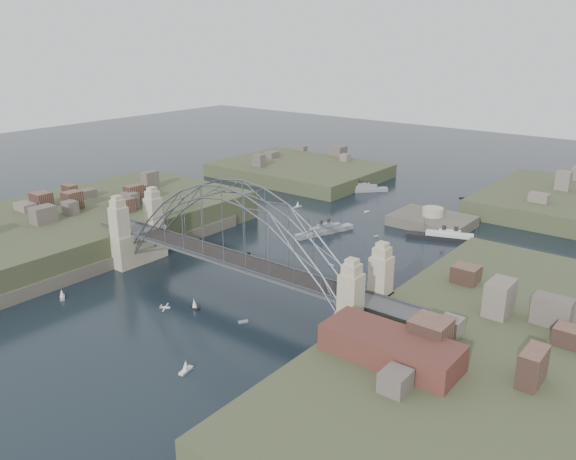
# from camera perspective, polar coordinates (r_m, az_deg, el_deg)

# --- Properties ---
(ground) EXTENTS (500.00, 500.00, 0.00)m
(ground) POSITION_cam_1_polar(r_m,az_deg,el_deg) (123.48, -5.21, -6.51)
(ground) COLOR black
(ground) RESTS_ON ground
(bridge) EXTENTS (84.00, 13.80, 24.60)m
(bridge) POSITION_cam_1_polar(r_m,az_deg,el_deg) (118.77, -5.39, -1.12)
(bridge) COLOR #474749
(bridge) RESTS_ON ground
(shore_west) EXTENTS (50.50, 90.00, 12.00)m
(shore_west) POSITION_cam_1_polar(r_m,az_deg,el_deg) (165.02, -19.89, -0.26)
(shore_west) COLOR #3D4429
(shore_west) RESTS_ON ground
(shore_east) EXTENTS (50.50, 90.00, 12.00)m
(shore_east) POSITION_cam_1_polar(r_m,az_deg,el_deg) (97.10, 21.06, -14.02)
(shore_east) COLOR #3D4429
(shore_east) RESTS_ON ground
(headland_nw) EXTENTS (60.00, 45.00, 9.00)m
(headland_nw) POSITION_cam_1_polar(r_m,az_deg,el_deg) (225.98, 1.15, 5.41)
(headland_nw) COLOR #3D4429
(headland_nw) RESTS_ON ground
(fort_island) EXTENTS (22.00, 16.00, 9.40)m
(fort_island) POSITION_cam_1_polar(r_m,az_deg,el_deg) (172.40, 13.97, 0.30)
(fort_island) COLOR #4D483E
(fort_island) RESTS_ON ground
(wharf_shed) EXTENTS (20.00, 8.00, 4.00)m
(wharf_shed) POSITION_cam_1_polar(r_m,az_deg,el_deg) (85.70, 10.09, -11.30)
(wharf_shed) COLOR #592D26
(wharf_shed) RESTS_ON shore_east
(finger_pier) EXTENTS (4.00, 22.00, 1.40)m
(finger_pier) POSITION_cam_1_polar(r_m,az_deg,el_deg) (83.18, 1.56, -19.77)
(finger_pier) COLOR #474749
(finger_pier) RESTS_ON ground
(naval_cruiser_near) EXTENTS (8.35, 18.29, 5.55)m
(naval_cruiser_near) POSITION_cam_1_polar(r_m,az_deg,el_deg) (160.64, 3.65, -0.07)
(naval_cruiser_near) COLOR gray
(naval_cruiser_near) RESTS_ON ground
(naval_cruiser_far) EXTENTS (13.73, 13.95, 5.81)m
(naval_cruiser_far) POSITION_cam_1_polar(r_m,az_deg,el_deg) (205.42, 7.45, 4.01)
(naval_cruiser_far) COLOR gray
(naval_cruiser_far) RESTS_ON ground
(ocean_liner) EXTENTS (22.29, 10.41, 5.54)m
(ocean_liner) POSITION_cam_1_polar(r_m,az_deg,el_deg) (160.76, 15.61, -0.73)
(ocean_liner) COLOR black
(ocean_liner) RESTS_ON ground
(aeroplane) EXTENTS (2.02, 2.85, 0.47)m
(aeroplane) POSITION_cam_1_polar(r_m,az_deg,el_deg) (103.36, -12.09, -7.45)
(aeroplane) COLOR #B3B6BC
(small_boat_a) EXTENTS (1.07, 2.47, 0.45)m
(small_boat_a) POSITION_cam_1_polar(r_m,az_deg,el_deg) (145.63, -4.19, -2.39)
(small_boat_a) COLOR silver
(small_boat_a) RESTS_ON ground
(small_boat_b) EXTENTS (1.79, 0.95, 0.45)m
(small_boat_b) POSITION_cam_1_polar(r_m,az_deg,el_deg) (138.81, 4.27, -3.48)
(small_boat_b) COLOR silver
(small_boat_b) RESTS_ON ground
(small_boat_c) EXTENTS (2.64, 1.15, 2.38)m
(small_boat_c) POSITION_cam_1_polar(r_m,az_deg,el_deg) (118.93, -9.22, -7.28)
(small_boat_c) COLOR silver
(small_boat_c) RESTS_ON ground
(small_boat_d) EXTENTS (2.34, 2.20, 0.45)m
(small_boat_d) POSITION_cam_1_polar(r_m,az_deg,el_deg) (138.85, 14.76, -4.07)
(small_boat_d) COLOR silver
(small_boat_d) RESTS_ON ground
(small_boat_e) EXTENTS (1.36, 3.10, 2.38)m
(small_boat_e) POSITION_cam_1_polar(r_m,az_deg,el_deg) (184.89, 0.96, 2.47)
(small_boat_e) COLOR silver
(small_boat_e) RESTS_ON ground
(small_boat_f) EXTENTS (1.13, 1.51, 0.45)m
(small_boat_f) POSITION_cam_1_polar(r_m,az_deg,el_deg) (159.82, 8.68, -0.62)
(small_boat_f) COLOR silver
(small_boat_f) RESTS_ON ground
(small_boat_g) EXTENTS (1.43, 2.95, 2.38)m
(small_boat_g) POSITION_cam_1_polar(r_m,az_deg,el_deg) (98.68, -10.05, -13.18)
(small_boat_g) COLOR silver
(small_boat_g) RESTS_ON ground
(small_boat_h) EXTENTS (1.00, 1.85, 0.45)m
(small_boat_h) POSITION_cam_1_polar(r_m,az_deg,el_deg) (181.71, 7.77, 1.80)
(small_boat_h) COLOR silver
(small_boat_h) RESTS_ON ground
(small_boat_i) EXTENTS (1.54, 2.36, 0.45)m
(small_boat_i) POSITION_cam_1_polar(r_m,az_deg,el_deg) (112.11, 11.78, -9.53)
(small_boat_i) COLOR silver
(small_boat_i) RESTS_ON ground
(small_boat_j) EXTENTS (2.81, 2.23, 2.38)m
(small_boat_j) POSITION_cam_1_polar(r_m,az_deg,el_deg) (130.55, -21.39, -5.98)
(small_boat_j) COLOR silver
(small_boat_j) RESTS_ON ground
(small_boat_k) EXTENTS (1.74, 1.52, 0.45)m
(small_boat_k) POSITION_cam_1_polar(r_m,az_deg,el_deg) (204.17, 16.75, 3.05)
(small_boat_k) COLOR silver
(small_boat_k) RESTS_ON ground
(small_boat_l) EXTENTS (1.87, 2.87, 0.45)m
(small_boat_l) POSITION_cam_1_polar(r_m,az_deg,el_deg) (175.37, -8.12, 1.16)
(small_boat_l) COLOR silver
(small_boat_l) RESTS_ON ground
(small_boat_m) EXTENTS (1.51, 1.94, 0.45)m
(small_boat_m) POSITION_cam_1_polar(r_m,az_deg,el_deg) (112.66, -4.44, -9.01)
(small_boat_m) COLOR silver
(small_boat_m) RESTS_ON ground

